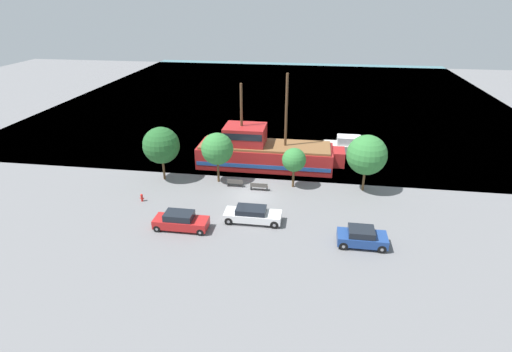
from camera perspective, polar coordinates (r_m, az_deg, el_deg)
name	(u,v)px	position (r m, az deg, el deg)	size (l,w,h in m)	color
ground_plane	(251,195)	(39.67, -0.72, -2.75)	(160.00, 160.00, 0.00)	slate
water_surface	(286,94)	(81.05, 4.31, 11.55)	(80.00, 80.00, 0.00)	teal
pirate_ship	(263,152)	(45.80, 1.02, 3.47)	(16.58, 4.71, 10.67)	#A31E1E
moored_boat_dockside	(352,146)	(51.90, 13.51, 4.21)	(7.25, 2.41, 1.97)	#B7B2A8
parked_car_curb_front	(181,221)	(34.47, -10.71, -6.33)	(4.58, 1.79, 1.54)	#B21E1E
parked_car_curb_mid	(362,237)	(32.88, 14.88, -8.44)	(3.86, 1.92, 1.51)	navy
parked_car_curb_rear	(252,215)	(34.88, -0.52, -5.54)	(4.96, 1.84, 1.40)	white
fire_hydrant	(142,197)	(39.91, -16.00, -2.94)	(0.42, 0.25, 0.76)	red
bench_promenade_east	(259,186)	(40.42, 0.44, -1.50)	(1.77, 0.45, 0.85)	#4C4742
bench_promenade_west	(235,183)	(41.25, -3.01, -0.98)	(1.63, 0.45, 0.85)	#4C4742
tree_row_east	(161,145)	(42.75, -13.39, 4.28)	(3.84, 3.84, 5.78)	brown
tree_row_mideast	(217,149)	(41.27, -5.55, 3.88)	(3.32, 3.32, 5.37)	brown
tree_row_midwest	(294,160)	(40.34, 5.45, 2.29)	(2.43, 2.43, 4.21)	brown
tree_row_west	(367,155)	(40.58, 15.54, 2.92)	(3.96, 3.96, 5.83)	brown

